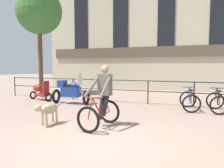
% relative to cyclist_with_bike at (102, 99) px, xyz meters
% --- Properties ---
extents(ground_plane, '(60.00, 60.00, 0.00)m').
position_rel_cyclist_with_bike_xyz_m(ground_plane, '(0.47, -1.31, -0.76)').
color(ground_plane, gray).
extents(canal_railing, '(15.05, 0.05, 1.05)m').
position_rel_cyclist_with_bike_xyz_m(canal_railing, '(0.47, 3.89, -0.05)').
color(canal_railing, '#232326').
rests_on(canal_railing, ground_plane).
extents(building_facade, '(18.00, 0.72, 9.86)m').
position_rel_cyclist_with_bike_xyz_m(building_facade, '(0.47, 9.68, 4.14)').
color(building_facade, '#BCB299').
rests_on(building_facade, ground_plane).
extents(cyclist_with_bike, '(0.81, 1.24, 1.70)m').
position_rel_cyclist_with_bike_xyz_m(cyclist_with_bike, '(0.00, 0.00, 0.00)').
color(cyclist_with_bike, black).
rests_on(cyclist_with_bike, ground_plane).
extents(dog, '(0.36, 1.00, 0.63)m').
position_rel_cyclist_with_bike_xyz_m(dog, '(-1.52, -0.38, -0.32)').
color(dog, tan).
rests_on(dog, ground_plane).
extents(parked_motorcycle, '(1.64, 0.72, 1.35)m').
position_rel_cyclist_with_bike_xyz_m(parked_motorcycle, '(-2.74, 2.79, -0.20)').
color(parked_motorcycle, black).
rests_on(parked_motorcycle, ground_plane).
extents(parked_bicycle_near_lamp, '(0.82, 1.20, 0.86)m').
position_rel_cyclist_with_bike_xyz_m(parked_bicycle_near_lamp, '(2.21, 3.23, -0.41)').
color(parked_bicycle_near_lamp, black).
rests_on(parked_bicycle_near_lamp, ground_plane).
extents(parked_bicycle_mid_left, '(0.73, 1.15, 0.86)m').
position_rel_cyclist_with_bike_xyz_m(parked_bicycle_mid_left, '(3.15, 3.23, -0.41)').
color(parked_bicycle_mid_left, black).
rests_on(parked_bicycle_mid_left, ground_plane).
extents(parked_scooter, '(1.34, 0.71, 0.96)m').
position_rel_cyclist_with_bike_xyz_m(parked_scooter, '(-4.68, 3.13, -0.30)').
color(parked_scooter, black).
rests_on(parked_scooter, ground_plane).
extents(tree_canalside_left, '(2.64, 2.64, 6.15)m').
position_rel_cyclist_with_bike_xyz_m(tree_canalside_left, '(-6.27, 5.19, 4.03)').
color(tree_canalside_left, brown).
rests_on(tree_canalside_left, ground_plane).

